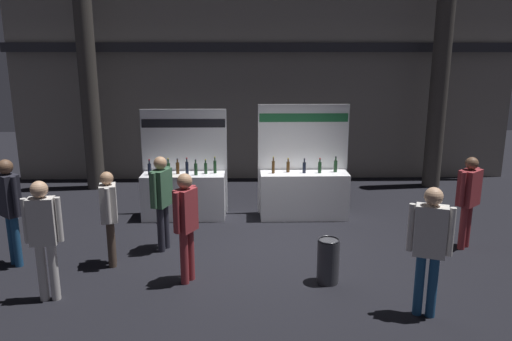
% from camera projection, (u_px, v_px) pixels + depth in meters
% --- Properties ---
extents(ground_plane, '(27.05, 27.05, 0.00)m').
position_uv_depth(ground_plane, '(274.00, 245.00, 8.69)').
color(ground_plane, black).
extents(hall_colonnade, '(13.53, 1.37, 6.48)m').
position_uv_depth(hall_colonnade, '(264.00, 61.00, 12.75)').
color(hall_colonnade, gray).
rests_on(hall_colonnade, ground_plane).
extents(exhibitor_booth_0, '(1.80, 0.71, 2.27)m').
position_uv_depth(exhibitor_booth_0, '(184.00, 191.00, 10.09)').
color(exhibitor_booth_0, white).
rests_on(exhibitor_booth_0, ground_plane).
extents(exhibitor_booth_1, '(1.92, 0.66, 2.37)m').
position_uv_depth(exhibitor_booth_1, '(304.00, 190.00, 10.13)').
color(exhibitor_booth_1, white).
rests_on(exhibitor_booth_1, ground_plane).
extents(trash_bin, '(0.33, 0.33, 0.70)m').
position_uv_depth(trash_bin, '(328.00, 261.00, 7.21)').
color(trash_bin, '#38383D').
rests_on(trash_bin, ground_plane).
extents(visitor_0, '(0.44, 0.42, 1.78)m').
position_uv_depth(visitor_0, '(10.00, 203.00, 7.64)').
color(visitor_0, navy).
rests_on(visitor_0, ground_plane).
extents(visitor_1, '(0.32, 0.49, 1.58)m').
position_uv_depth(visitor_1, '(109.00, 211.00, 7.68)').
color(visitor_1, '#47382D').
rests_on(visitor_1, ground_plane).
extents(visitor_2, '(0.35, 0.46, 1.69)m').
position_uv_depth(visitor_2, '(186.00, 219.00, 7.09)').
color(visitor_2, maroon).
rests_on(visitor_2, ground_plane).
extents(visitor_3, '(0.49, 0.47, 1.66)m').
position_uv_depth(visitor_3, '(469.00, 194.00, 8.36)').
color(visitor_3, maroon).
rests_on(visitor_3, ground_plane).
extents(visitor_4, '(0.53, 0.34, 1.76)m').
position_uv_depth(visitor_4, '(430.00, 241.00, 6.12)').
color(visitor_4, navy).
rests_on(visitor_4, ground_plane).
extents(visitor_6, '(0.51, 0.24, 1.73)m').
position_uv_depth(visitor_6, '(44.00, 231.00, 6.53)').
color(visitor_6, silver).
rests_on(visitor_6, ground_plane).
extents(visitor_7, '(0.35, 0.56, 1.69)m').
position_uv_depth(visitor_7, '(162.00, 195.00, 8.28)').
color(visitor_7, '#23232D').
rests_on(visitor_7, ground_plane).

